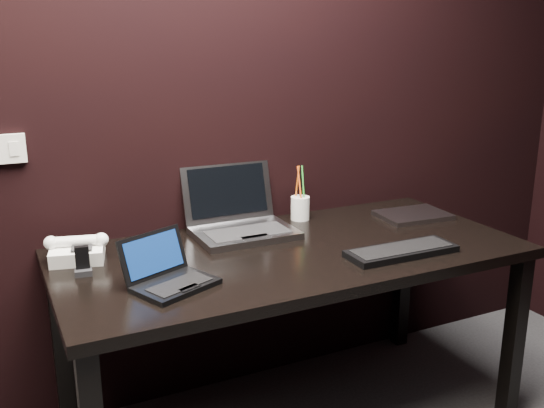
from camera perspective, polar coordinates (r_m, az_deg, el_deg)
name	(u,v)px	position (r m, az deg, el deg)	size (l,w,h in m)	color
wall_back	(174,89)	(2.37, -9.19, 10.63)	(4.00, 4.00, 0.00)	black
wall_switch	(3,149)	(2.28, -24.02, 4.73)	(0.15, 0.02, 0.10)	silver
desk	(292,268)	(2.26, 1.86, -6.08)	(1.70, 0.80, 0.74)	black
netbook	(169,276)	(1.93, -9.64, -6.70)	(0.31, 0.29, 0.15)	black
silver_laptop	(240,221)	(2.39, -3.04, -1.60)	(0.38, 0.35, 0.26)	gray
ext_keyboard	(401,251)	(2.22, 12.09, -4.35)	(0.41, 0.15, 0.03)	black
closed_laptop	(413,215)	(2.68, 13.12, -1.02)	(0.31, 0.23, 0.02)	#99999E
desk_phone	(77,250)	(2.21, -17.84, -4.15)	(0.22, 0.20, 0.11)	white
mobile_phone	(83,264)	(2.08, -17.38, -5.41)	(0.06, 0.05, 0.09)	black
pen_cup	(300,207)	(2.57, 2.66, -0.29)	(0.10, 0.10, 0.23)	silver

